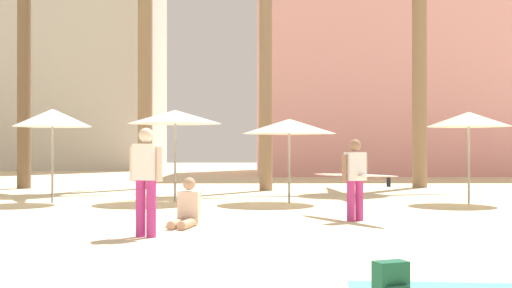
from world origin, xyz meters
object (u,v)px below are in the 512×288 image
object	(u,v)px
cafe_umbrella_0	(469,119)
person_near_left	(354,176)
backpack	(391,285)
cafe_umbrella_1	(53,118)
cafe_umbrella_2	(289,126)
cafe_umbrella_4	(175,117)
person_far_left	(187,209)
person_near_right	(146,177)

from	to	relation	value
cafe_umbrella_0	person_near_left	xyz separation A→B (m)	(-3.60, -4.00, -1.30)
backpack	cafe_umbrella_1	bearing A→B (deg)	-171.55
person_near_left	backpack	bearing A→B (deg)	148.68
cafe_umbrella_0	cafe_umbrella_1	size ratio (longest dim) A/B	0.96
cafe_umbrella_2	cafe_umbrella_4	distance (m)	3.07
person_far_left	cafe_umbrella_1	bearing A→B (deg)	-130.66
person_near_right	cafe_umbrella_1	bearing A→B (deg)	49.90
cafe_umbrella_0	person_far_left	bearing A→B (deg)	-143.96
cafe_umbrella_1	backpack	xyz separation A→B (m)	(6.51, -11.54, -2.04)
cafe_umbrella_1	cafe_umbrella_2	world-z (taller)	cafe_umbrella_1
cafe_umbrella_0	person_far_left	distance (m)	8.70
cafe_umbrella_4	person_near_right	xyz separation A→B (m)	(0.33, -7.04, -1.30)
cafe_umbrella_0	backpack	xyz separation A→B (m)	(-4.38, -11.33, -1.99)
cafe_umbrella_4	person_far_left	size ratio (longest dim) A/B	2.58
cafe_umbrella_0	cafe_umbrella_2	size ratio (longest dim) A/B	0.96
cafe_umbrella_1	person_far_left	xyz separation A→B (m)	(4.03, -5.21, -1.93)
cafe_umbrella_4	person_near_left	bearing A→B (deg)	-47.89
cafe_umbrella_4	person_far_left	world-z (taller)	cafe_umbrella_4
cafe_umbrella_2	backpack	distance (m)	11.71
cafe_umbrella_0	person_far_left	world-z (taller)	cafe_umbrella_0
cafe_umbrella_2	person_near_left	bearing A→B (deg)	-75.81
cafe_umbrella_4	person_near_right	world-z (taller)	cafe_umbrella_4
cafe_umbrella_4	person_far_left	distance (m)	5.95
cafe_umbrella_2	person_near_left	distance (m)	4.51
cafe_umbrella_0	cafe_umbrella_1	world-z (taller)	cafe_umbrella_1
cafe_umbrella_4	person_near_left	world-z (taller)	cafe_umbrella_4
cafe_umbrella_4	backpack	distance (m)	12.51
backpack	person_far_left	size ratio (longest dim) A/B	0.43
cafe_umbrella_4	cafe_umbrella_2	bearing A→B (deg)	-5.94
cafe_umbrella_1	person_near_left	distance (m)	8.53
person_near_right	person_far_left	world-z (taller)	person_near_right
cafe_umbrella_4	person_near_left	size ratio (longest dim) A/B	0.97
cafe_umbrella_2	backpack	world-z (taller)	cafe_umbrella_2
cafe_umbrella_2	cafe_umbrella_4	xyz separation A→B (m)	(-3.04, 0.32, 0.26)
cafe_umbrella_0	backpack	size ratio (longest dim) A/B	5.70
cafe_umbrella_0	person_near_left	distance (m)	5.53
cafe_umbrella_2	cafe_umbrella_0	bearing A→B (deg)	-2.92
person_near_left	person_far_left	bearing A→B (deg)	81.76
cafe_umbrella_1	person_near_right	bearing A→B (deg)	-62.33
cafe_umbrella_2	person_near_right	distance (m)	7.32
cafe_umbrella_0	cafe_umbrella_2	distance (m)	4.68
person_near_right	backpack	bearing A→B (deg)	-125.98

